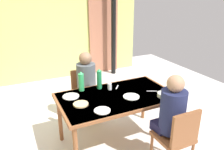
% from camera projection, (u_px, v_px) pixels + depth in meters
% --- Properties ---
extents(ground_plane, '(7.26, 7.26, 0.00)m').
position_uv_depth(ground_plane, '(93.00, 137.00, 3.34)').
color(ground_plane, silver).
extents(wall_back, '(4.62, 0.10, 2.56)m').
position_uv_depth(wall_back, '(49.00, 28.00, 5.25)').
color(wall_back, '#B3BE67').
rests_on(wall_back, ground_plane).
extents(door_wooden, '(0.80, 0.05, 2.00)m').
position_uv_depth(door_wooden, '(104.00, 36.00, 5.84)').
color(door_wooden, '#9C5F48').
rests_on(door_wooden, ground_plane).
extents(stove_pipe_column, '(0.12, 0.12, 2.56)m').
position_uv_depth(stove_pipe_column, '(114.00, 26.00, 5.58)').
color(stove_pipe_column, black).
rests_on(stove_pipe_column, ground_plane).
extents(dining_table, '(1.58, 0.93, 0.75)m').
position_uv_depth(dining_table, '(117.00, 100.00, 3.01)').
color(dining_table, brown).
rests_on(dining_table, ground_plane).
extents(chair_near_diner, '(0.40, 0.40, 0.87)m').
position_uv_depth(chair_near_diner, '(177.00, 137.00, 2.54)').
color(chair_near_diner, brown).
rests_on(chair_near_diner, ground_plane).
extents(chair_far_diner, '(0.40, 0.40, 0.87)m').
position_uv_depth(chair_far_diner, '(85.00, 92.00, 3.69)').
color(chair_far_diner, brown).
rests_on(chair_far_diner, ground_plane).
extents(person_near_diner, '(0.30, 0.37, 0.77)m').
position_uv_depth(person_near_diner, '(172.00, 110.00, 2.56)').
color(person_near_diner, '#1A1A3F').
rests_on(person_near_diner, ground_plane).
extents(person_far_diner, '(0.30, 0.37, 0.77)m').
position_uv_depth(person_far_diner, '(87.00, 79.00, 3.47)').
color(person_far_diner, '#554F4D').
rests_on(person_far_diner, ground_plane).
extents(water_bottle_green_near, '(0.07, 0.07, 0.31)m').
position_uv_depth(water_bottle_green_near, '(99.00, 79.00, 3.17)').
color(water_bottle_green_near, '#20804A').
rests_on(water_bottle_green_near, dining_table).
extents(water_bottle_green_far, '(0.08, 0.08, 0.29)m').
position_uv_depth(water_bottle_green_far, '(81.00, 82.00, 3.10)').
color(water_bottle_green_far, '#2FA459').
rests_on(water_bottle_green_far, dining_table).
extents(serving_bowl_center, '(0.17, 0.17, 0.05)m').
position_uv_depth(serving_bowl_center, '(164.00, 95.00, 2.95)').
color(serving_bowl_center, silver).
rests_on(serving_bowl_center, dining_table).
extents(dinner_plate_near_left, '(0.22, 0.22, 0.01)m').
position_uv_depth(dinner_plate_near_left, '(131.00, 97.00, 2.95)').
color(dinner_plate_near_left, white).
rests_on(dinner_plate_near_left, dining_table).
extents(dinner_plate_near_right, '(0.22, 0.22, 0.01)m').
position_uv_depth(dinner_plate_near_right, '(71.00, 96.00, 2.95)').
color(dinner_plate_near_right, white).
rests_on(dinner_plate_near_right, dining_table).
extents(dinner_plate_far_center, '(0.20, 0.20, 0.01)m').
position_uv_depth(dinner_plate_far_center, '(102.00, 111.00, 2.60)').
color(dinner_plate_far_center, white).
rests_on(dinner_plate_far_center, dining_table).
extents(drinking_glass_by_near_diner, '(0.06, 0.06, 0.09)m').
position_uv_depth(drinking_glass_by_near_diner, '(110.00, 86.00, 3.17)').
color(drinking_glass_by_near_diner, silver).
rests_on(drinking_glass_by_near_diner, dining_table).
extents(bread_plate_sliced, '(0.19, 0.19, 0.02)m').
position_uv_depth(bread_plate_sliced, '(81.00, 104.00, 2.74)').
color(bread_plate_sliced, '#DBB77A').
rests_on(bread_plate_sliced, dining_table).
extents(cutlery_knife_near, '(0.14, 0.08, 0.00)m').
position_uv_depth(cutlery_knife_near, '(152.00, 91.00, 3.12)').
color(cutlery_knife_near, silver).
rests_on(cutlery_knife_near, dining_table).
extents(cutlery_fork_near, '(0.11, 0.13, 0.00)m').
position_uv_depth(cutlery_fork_near, '(117.00, 87.00, 3.26)').
color(cutlery_fork_near, silver).
rests_on(cutlery_fork_near, dining_table).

